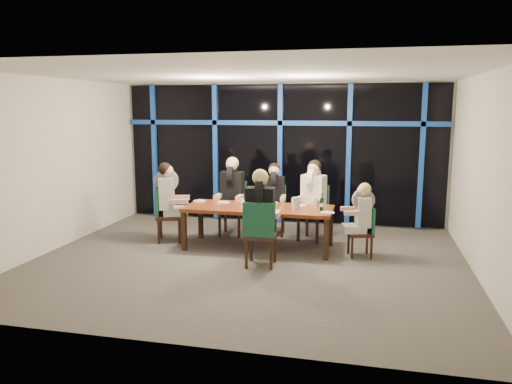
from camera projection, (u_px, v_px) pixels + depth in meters
room at (247, 137)px, 7.83m from camera, size 7.04×7.00×3.02m
window_wall at (281, 151)px, 10.72m from camera, size 6.86×0.43×2.94m
dining_table at (259, 211)px, 8.82m from camera, size 2.60×1.00×0.75m
chair_far_left at (233, 205)px, 9.85m from camera, size 0.49×0.49×1.05m
chair_far_mid at (274, 207)px, 9.84m from camera, size 0.49×0.49×0.97m
chair_far_right at (314, 209)px, 9.46m from camera, size 0.61×0.61×1.04m
chair_end_left at (165, 212)px, 9.31m from camera, size 0.59×0.59×1.01m
chair_end_right at (365, 229)px, 8.35m from camera, size 0.48×0.48×0.86m
chair_near_mid at (260, 231)px, 7.77m from camera, size 0.51×0.51×1.06m
diner_far_left at (232, 185)px, 9.70m from camera, size 0.52×0.65×1.02m
diner_far_mid at (274, 189)px, 9.69m from camera, size 0.51×0.63×0.94m
diner_far_right at (313, 189)px, 9.32m from camera, size 0.61×0.70×1.01m
diner_end_left at (169, 190)px, 9.24m from camera, size 0.69×0.60×0.99m
diner_end_right at (361, 209)px, 8.29m from camera, size 0.57×0.48×0.83m
diner_near_mid at (261, 203)px, 7.79m from camera, size 0.54×0.67×1.03m
plate_far_left at (223, 202)px, 9.20m from camera, size 0.24×0.24×0.01m
plate_far_mid at (271, 203)px, 9.17m from camera, size 0.24×0.24×0.01m
plate_far_right at (299, 206)px, 8.88m from camera, size 0.24×0.24×0.01m
plate_end_left at (199, 201)px, 9.32m from camera, size 0.24×0.24×0.01m
plate_end_right at (327, 213)px, 8.30m from camera, size 0.24×0.24×0.01m
plate_near_mid at (267, 212)px, 8.37m from camera, size 0.24×0.24×0.01m
wine_bottle at (322, 204)px, 8.43m from camera, size 0.07×0.07×0.30m
water_pitcher at (295, 204)px, 8.54m from camera, size 0.13×0.12×0.22m
tea_light at (253, 209)px, 8.52m from camera, size 0.05×0.05×0.03m
wine_glass_a at (242, 201)px, 8.69m from camera, size 0.07×0.07×0.17m
wine_glass_b at (262, 197)px, 8.96m from camera, size 0.07×0.07×0.19m
wine_glass_c at (282, 200)px, 8.70m from camera, size 0.07×0.07×0.19m
wine_glass_d at (218, 198)px, 9.03m from camera, size 0.06×0.06×0.16m
wine_glass_e at (316, 200)px, 8.73m from camera, size 0.07×0.07×0.17m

